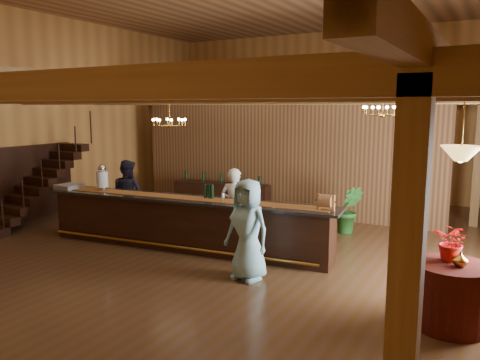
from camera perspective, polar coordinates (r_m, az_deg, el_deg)
The scene contains 26 objects.
floor at distance 10.32m, azimuth -0.94°, elevation -8.03°, with size 14.00×14.00×0.00m, color #472D16.
wall_back at distance 16.31m, azimuth 11.61°, elevation 7.81°, with size 12.00×0.10×5.50m, color #B9813B.
wall_left at distance 13.90m, azimuth -23.06°, elevation 7.14°, with size 0.10×14.00×5.50m, color #B9813B.
beam_grid at distance 10.32m, azimuth 0.45°, elevation 10.21°, with size 11.90×13.90×0.39m.
support_posts at distance 9.55m, azimuth -2.47°, elevation 0.43°, with size 9.20×10.20×3.20m.
partition_wall at distance 13.30m, azimuth 4.78°, elevation 2.58°, with size 9.00×0.18×3.10m, color brown.
staircase at distance 13.17m, azimuth -23.66°, elevation -0.62°, with size 1.00×2.80×2.00m.
backroom_boxes at distance 15.19m, azimuth 8.57°, elevation -0.59°, with size 4.10×0.60×1.10m.
tasting_bar at distance 10.06m, azimuth -6.76°, elevation -5.22°, with size 6.69×1.58×1.12m.
beverage_dispenser at distance 11.15m, azimuth -16.45°, elevation 0.23°, with size 0.26×0.26×0.60m.
glass_rack_tray at distance 11.70m, azimuth -20.13°, elevation -0.74°, with size 0.50×0.50×0.10m, color gray.
raffle_drum at distance 8.78m, azimuth 10.42°, elevation -2.55°, with size 0.34×0.24×0.30m.
bar_bottle_0 at distance 9.82m, azimuth -4.25°, elevation -1.38°, with size 0.07×0.07×0.30m, color black.
bar_bottle_1 at distance 9.77m, azimuth -3.72°, elevation -1.42°, with size 0.07×0.07×0.30m, color black.
bar_bottle_2 at distance 9.75m, azimuth -3.43°, elevation -1.44°, with size 0.07×0.07×0.30m, color black.
backbar_shelf at distance 13.73m, azimuth -2.30°, elevation -2.01°, with size 2.91×0.45×0.82m, color black.
round_table at distance 7.22m, azimuth 24.29°, elevation -12.68°, with size 1.03×1.03×0.89m, color #4D1310.
chandelier_left at distance 11.52m, azimuth -8.61°, elevation 7.03°, with size 0.80×0.80×0.71m.
chandelier_right at distance 9.88m, azimuth 17.02°, elevation 8.15°, with size 0.80×0.80×0.41m.
pendant_lamp at distance 6.78m, azimuth 25.34°, elevation 2.96°, with size 0.52×0.52×0.90m.
bartender at distance 10.18m, azimuth -0.70°, elevation -3.30°, with size 0.62×0.41×1.71m, color white.
staff_second at distance 11.93m, azimuth -13.53°, elevation -1.71°, with size 0.84×0.65×1.72m, color black.
guest at distance 8.18m, azimuth 0.93°, elevation -6.06°, with size 0.87×0.57×1.79m, color #8BCBDC.
floor_plant at distance 11.49m, azimuth 13.11°, elevation -3.53°, with size 0.64×0.51×1.16m, color #1F511B.
table_flowers at distance 7.13m, azimuth 24.50°, elevation -6.91°, with size 0.49×0.42×0.54m, color red.
table_vase at distance 6.96m, azimuth 25.29°, elevation -8.26°, with size 0.16×0.16×0.32m, color #AC7D2D.
Camera 1 is at (4.97, -8.53, 3.00)m, focal length 35.00 mm.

